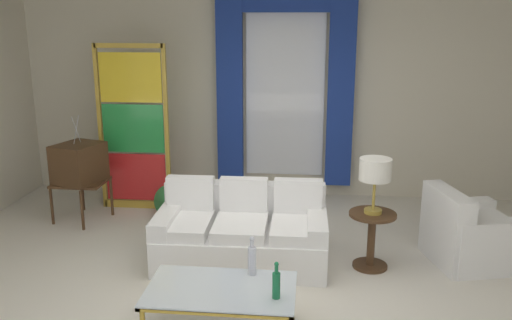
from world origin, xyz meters
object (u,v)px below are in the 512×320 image
object	(u,v)px
table_lamp_brass	(375,172)
bottle_blue_decanter	(252,259)
coffee_table	(221,292)
stained_glass_divider	(133,132)
bottle_crystal_tall	(276,284)
peacock_figurine	(168,203)
couch_white_long	(242,233)
vintage_tv	(79,165)
round_side_table	(372,235)
armchair_white	(467,236)

from	to	relation	value
table_lamp_brass	bottle_blue_decanter	bearing A→B (deg)	-135.11
coffee_table	stained_glass_divider	size ratio (longest dim) A/B	0.54
bottle_crystal_tall	peacock_figurine	xyz separation A→B (m)	(-1.56, 2.62, -0.31)
bottle_crystal_tall	stained_glass_divider	size ratio (longest dim) A/B	0.14
bottle_crystal_tall	couch_white_long	bearing A→B (deg)	107.02
bottle_crystal_tall	vintage_tv	xyz separation A→B (m)	(-2.65, 2.49, 0.20)
couch_white_long	round_side_table	bearing A→B (deg)	-1.08
couch_white_long	bottle_blue_decanter	bearing A→B (deg)	-78.42
bottle_blue_decanter	stained_glass_divider	xyz separation A→B (m)	(-1.87, 2.62, 0.51)
couch_white_long	round_side_table	xyz separation A→B (m)	(1.34, -0.03, 0.05)
vintage_tv	round_side_table	xyz separation A→B (m)	(3.53, -1.01, -0.37)
coffee_table	bottle_crystal_tall	bearing A→B (deg)	-14.42
stained_glass_divider	bottle_blue_decanter	bearing A→B (deg)	-54.53
table_lamp_brass	round_side_table	bearing A→B (deg)	0.00
bottle_crystal_tall	armchair_white	distance (m)	2.57
stained_glass_divider	table_lamp_brass	size ratio (longest dim) A/B	3.86
couch_white_long	bottle_blue_decanter	world-z (taller)	couch_white_long
stained_glass_divider	bottle_crystal_tall	bearing A→B (deg)	-55.03
bottle_blue_decanter	bottle_crystal_tall	xyz separation A→B (m)	(0.23, -0.38, -0.02)
couch_white_long	coffee_table	xyz separation A→B (m)	(0.01, -1.39, 0.07)
couch_white_long	coffee_table	world-z (taller)	couch_white_long
couch_white_long	table_lamp_brass	size ratio (longest dim) A/B	3.11
couch_white_long	table_lamp_brass	bearing A→B (deg)	-1.08
bottle_blue_decanter	armchair_white	distance (m)	2.52
round_side_table	coffee_table	bearing A→B (deg)	-134.20
vintage_tv	stained_glass_divider	distance (m)	0.82
bottle_blue_decanter	coffee_table	bearing A→B (deg)	-130.04
bottle_crystal_tall	table_lamp_brass	xyz separation A→B (m)	(0.88, 1.48, 0.50)
round_side_table	table_lamp_brass	world-z (taller)	table_lamp_brass
coffee_table	round_side_table	size ratio (longest dim) A/B	2.01
bottle_blue_decanter	peacock_figurine	size ratio (longest dim) A/B	0.57
peacock_figurine	round_side_table	distance (m)	2.70
bottle_crystal_tall	stained_glass_divider	bearing A→B (deg)	124.97
couch_white_long	bottle_blue_decanter	distance (m)	1.18
coffee_table	stained_glass_divider	distance (m)	3.39
stained_glass_divider	round_side_table	distance (m)	3.41
vintage_tv	table_lamp_brass	size ratio (longest dim) A/B	2.36
stained_glass_divider	peacock_figurine	xyz separation A→B (m)	(0.53, -0.38, -0.84)
armchair_white	table_lamp_brass	world-z (taller)	table_lamp_brass
stained_glass_divider	round_side_table	xyz separation A→B (m)	(2.98, -1.52, -0.70)
bottle_crystal_tall	vintage_tv	size ratio (longest dim) A/B	0.22
bottle_blue_decanter	round_side_table	xyz separation A→B (m)	(1.11, 1.10, -0.19)
bottle_crystal_tall	table_lamp_brass	bearing A→B (deg)	59.34
coffee_table	vintage_tv	xyz separation A→B (m)	(-2.20, 2.37, 0.35)
peacock_figurine	table_lamp_brass	bearing A→B (deg)	-24.97
vintage_tv	peacock_figurine	world-z (taller)	vintage_tv
coffee_table	bottle_blue_decanter	xyz separation A→B (m)	(0.22, 0.26, 0.17)
vintage_tv	table_lamp_brass	distance (m)	3.68
table_lamp_brass	vintage_tv	bearing A→B (deg)	164.08
armchair_white	stained_glass_divider	distance (m)	4.27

